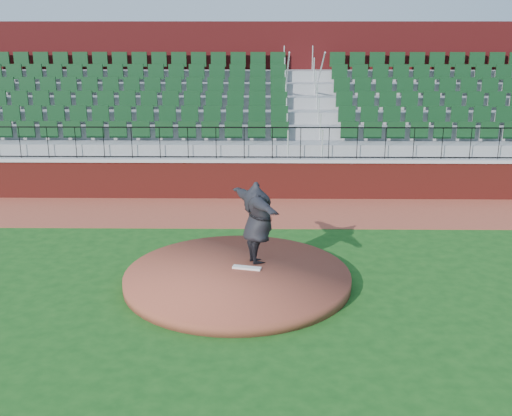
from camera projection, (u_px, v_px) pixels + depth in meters
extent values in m
plane|color=#154714|center=(255.00, 284.00, 13.76)|extent=(90.00, 90.00, 0.00)
cube|color=brown|center=(258.00, 212.00, 18.93)|extent=(34.00, 3.20, 0.01)
cube|color=maroon|center=(258.00, 180.00, 20.29)|extent=(34.00, 0.35, 1.20)
cube|color=#B7B7B7|center=(258.00, 160.00, 20.10)|extent=(34.00, 0.45, 0.10)
cube|color=maroon|center=(260.00, 93.00, 24.96)|extent=(34.00, 0.50, 5.50)
cylinder|color=brown|center=(237.00, 278.00, 13.77)|extent=(4.96, 4.96, 0.25)
cube|color=white|center=(247.00, 268.00, 13.96)|extent=(0.66, 0.30, 0.04)
imported|color=black|center=(257.00, 223.00, 14.07)|extent=(1.52, 2.40, 1.90)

